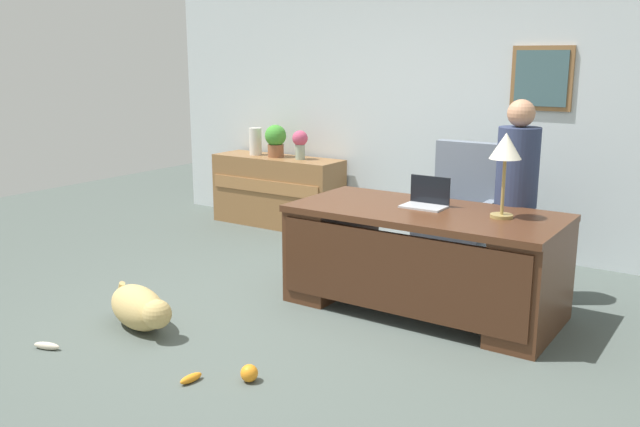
# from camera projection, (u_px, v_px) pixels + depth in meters

# --- Properties ---
(ground_plane) EXTENTS (12.00, 12.00, 0.00)m
(ground_plane) POSITION_uv_depth(u_px,v_px,m) (298.00, 321.00, 4.94)
(ground_plane) COLOR #4C5651
(back_wall) EXTENTS (7.00, 0.16, 2.70)m
(back_wall) POSITION_uv_depth(u_px,v_px,m) (450.00, 111.00, 6.73)
(back_wall) COLOR silver
(back_wall) RESTS_ON ground_plane
(desk) EXTENTS (1.99, 0.95, 0.78)m
(desk) POSITION_uv_depth(u_px,v_px,m) (422.00, 256.00, 5.06)
(desk) COLOR #4C2B19
(desk) RESTS_ON ground_plane
(credenza) EXTENTS (1.54, 0.50, 0.78)m
(credenza) POSITION_uv_depth(u_px,v_px,m) (278.00, 191.00, 7.69)
(credenza) COLOR olive
(credenza) RESTS_ON ground_plane
(armchair) EXTENTS (0.60, 0.59, 1.16)m
(armchair) POSITION_uv_depth(u_px,v_px,m) (460.00, 218.00, 5.94)
(armchair) COLOR slate
(armchair) RESTS_ON ground_plane
(person_standing) EXTENTS (0.32, 0.32, 1.57)m
(person_standing) POSITION_uv_depth(u_px,v_px,m) (515.00, 200.00, 5.23)
(person_standing) COLOR #262323
(person_standing) RESTS_ON ground_plane
(dog_lying) EXTENTS (0.75, 0.46, 0.30)m
(dog_lying) POSITION_uv_depth(u_px,v_px,m) (140.00, 308.00, 4.77)
(dog_lying) COLOR tan
(dog_lying) RESTS_ON ground_plane
(laptop) EXTENTS (0.32, 0.22, 0.23)m
(laptop) POSITION_uv_depth(u_px,v_px,m) (426.00, 199.00, 5.10)
(laptop) COLOR #B2B5BA
(laptop) RESTS_ON desk
(desk_lamp) EXTENTS (0.22, 0.22, 0.60)m
(desk_lamp) POSITION_uv_depth(u_px,v_px,m) (505.00, 151.00, 4.66)
(desk_lamp) COLOR #9E8447
(desk_lamp) RESTS_ON desk
(vase_with_flowers) EXTENTS (0.17, 0.17, 0.32)m
(vase_with_flowers) POSITION_uv_depth(u_px,v_px,m) (300.00, 142.00, 7.39)
(vase_with_flowers) COLOR #98AA96
(vase_with_flowers) RESTS_ON credenza
(vase_empty) EXTENTS (0.14, 0.14, 0.31)m
(vase_empty) POSITION_uv_depth(u_px,v_px,m) (255.00, 141.00, 7.74)
(vase_empty) COLOR silver
(vase_empty) RESTS_ON credenza
(potted_plant) EXTENTS (0.24, 0.24, 0.36)m
(potted_plant) POSITION_uv_depth(u_px,v_px,m) (276.00, 139.00, 7.57)
(potted_plant) COLOR brown
(potted_plant) RESTS_ON credenza
(dog_toy_ball) EXTENTS (0.11, 0.11, 0.11)m
(dog_toy_ball) POSITION_uv_depth(u_px,v_px,m) (249.00, 373.00, 4.01)
(dog_toy_ball) COLOR orange
(dog_toy_ball) RESTS_ON ground_plane
(dog_toy_bone) EXTENTS (0.07, 0.16, 0.05)m
(dog_toy_bone) POSITION_uv_depth(u_px,v_px,m) (191.00, 378.00, 4.01)
(dog_toy_bone) COLOR orange
(dog_toy_bone) RESTS_ON ground_plane
(dog_toy_plush) EXTENTS (0.20, 0.11, 0.05)m
(dog_toy_plush) POSITION_uv_depth(u_px,v_px,m) (47.00, 346.00, 4.46)
(dog_toy_plush) COLOR beige
(dog_toy_plush) RESTS_ON ground_plane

